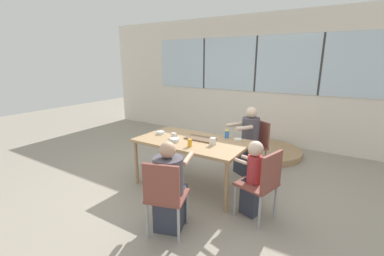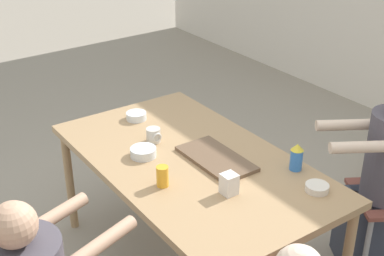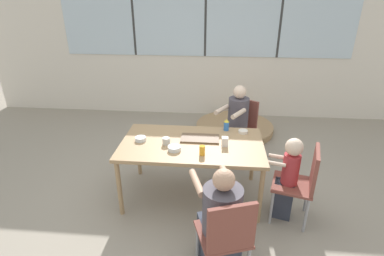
% 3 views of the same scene
% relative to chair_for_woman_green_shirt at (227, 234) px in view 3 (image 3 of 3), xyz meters
% --- Properties ---
extents(ground_plane, '(16.00, 16.00, 0.00)m').
position_rel_chair_for_woman_green_shirt_xyz_m(ground_plane, '(-0.38, 1.14, -0.51)').
color(ground_plane, gray).
extents(wall_back_with_windows, '(8.40, 0.08, 2.80)m').
position_rel_chair_for_woman_green_shirt_xyz_m(wall_back_with_windows, '(-0.38, 3.82, 0.92)').
color(wall_back_with_windows, silver).
rests_on(wall_back_with_windows, ground_plane).
extents(dining_table, '(1.58, 0.90, 0.71)m').
position_rel_chair_for_woman_green_shirt_xyz_m(dining_table, '(-0.38, 1.14, 0.15)').
color(dining_table, tan).
rests_on(dining_table, ground_plane).
extents(chair_for_woman_green_shirt, '(0.51, 0.51, 0.86)m').
position_rel_chair_for_woman_green_shirt_xyz_m(chair_for_woman_green_shirt, '(0.00, 0.00, 0.00)').
color(chair_for_woman_green_shirt, brown).
rests_on(chair_for_woman_green_shirt, ground_plane).
extents(chair_for_man_blue_shirt, '(0.55, 0.55, 0.86)m').
position_rel_chair_for_woman_green_shirt_xyz_m(chair_for_man_blue_shirt, '(0.25, 2.17, 0.00)').
color(chair_for_man_blue_shirt, brown).
rests_on(chair_for_man_blue_shirt, ground_plane).
extents(chair_for_toddler, '(0.49, 0.49, 0.86)m').
position_rel_chair_for_woman_green_shirt_xyz_m(chair_for_toddler, '(0.78, 0.83, 0.00)').
color(chair_for_toddler, brown).
rests_on(chair_for_toddler, ground_plane).
extents(person_woman_green_shirt, '(0.49, 0.65, 1.02)m').
position_rel_chair_for_woman_green_shirt_xyz_m(person_woman_green_shirt, '(-0.05, 0.16, -0.06)').
color(person_woman_green_shirt, '#333847').
rests_on(person_woman_green_shirt, ground_plane).
extents(person_man_blue_shirt, '(0.50, 0.57, 1.11)m').
position_rel_chair_for_woman_green_shirt_xyz_m(person_man_blue_shirt, '(0.16, 2.03, -0.00)').
color(person_man_blue_shirt, '#333847').
rests_on(person_man_blue_shirt, ground_plane).
extents(person_toddler, '(0.34, 0.25, 0.94)m').
position_rel_chair_for_woman_green_shirt_xyz_m(person_toddler, '(0.64, 0.87, -0.03)').
color(person_toddler, '#333847').
rests_on(person_toddler, ground_plane).
extents(food_tray_dark, '(0.43, 0.23, 0.02)m').
position_rel_chair_for_woman_green_shirt_xyz_m(food_tray_dark, '(-0.30, 1.23, 0.21)').
color(food_tray_dark, brown).
rests_on(food_tray_dark, dining_table).
extents(coffee_mug, '(0.09, 0.08, 0.08)m').
position_rel_chair_for_woman_green_shirt_xyz_m(coffee_mug, '(-0.66, 1.08, 0.24)').
color(coffee_mug, beige).
rests_on(coffee_mug, dining_table).
extents(sippy_cup, '(0.07, 0.07, 0.14)m').
position_rel_chair_for_woman_green_shirt_xyz_m(sippy_cup, '(0.00, 1.51, 0.28)').
color(sippy_cup, blue).
rests_on(sippy_cup, dining_table).
extents(juice_glass, '(0.06, 0.06, 0.10)m').
position_rel_chair_for_woman_green_shirt_xyz_m(juice_glass, '(-0.25, 0.88, 0.25)').
color(juice_glass, gold).
rests_on(juice_glass, dining_table).
extents(milk_carton_small, '(0.07, 0.07, 0.10)m').
position_rel_chair_for_woman_green_shirt_xyz_m(milk_carton_small, '(-0.02, 1.10, 0.25)').
color(milk_carton_small, silver).
rests_on(milk_carton_small, dining_table).
extents(bowl_white_shallow, '(0.11, 0.11, 0.03)m').
position_rel_chair_for_woman_green_shirt_xyz_m(bowl_white_shallow, '(0.20, 1.45, 0.22)').
color(bowl_white_shallow, silver).
rests_on(bowl_white_shallow, dining_table).
extents(bowl_cereal, '(0.14, 0.14, 0.05)m').
position_rel_chair_for_woman_green_shirt_xyz_m(bowl_cereal, '(-0.55, 0.95, 0.23)').
color(bowl_cereal, silver).
rests_on(bowl_cereal, dining_table).
extents(bowl_fruit, '(0.12, 0.12, 0.04)m').
position_rel_chair_for_woman_green_shirt_xyz_m(bowl_fruit, '(-0.96, 1.14, 0.22)').
color(bowl_fruit, silver).
rests_on(bowl_fruit, dining_table).
extents(folded_table_stack, '(1.34, 1.34, 0.12)m').
position_rel_chair_for_woman_green_shirt_xyz_m(folded_table_stack, '(0.20, 3.03, -0.45)').
color(folded_table_stack, tan).
rests_on(folded_table_stack, ground_plane).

